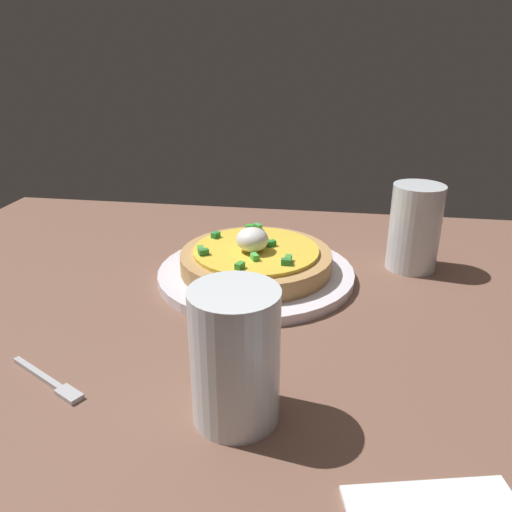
{
  "coord_description": "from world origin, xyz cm",
  "views": [
    {
      "loc": [
        -10.95,
        53.6,
        33.32
      ],
      "look_at": [
        -0.97,
        -9.88,
        6.03
      ],
      "focal_mm": 35.44,
      "sensor_mm": 36.0,
      "label": 1
    }
  ],
  "objects_px": {
    "plate": "(256,274)",
    "pizza": "(256,258)",
    "cup_near": "(235,360)",
    "cup_far": "(414,230)",
    "fork": "(51,382)"
  },
  "relations": [
    {
      "from": "pizza",
      "to": "cup_far",
      "type": "relative_size",
      "value": 1.69
    },
    {
      "from": "cup_near",
      "to": "pizza",
      "type": "bearing_deg",
      "value": -84.57
    },
    {
      "from": "cup_far",
      "to": "cup_near",
      "type": "bearing_deg",
      "value": 61.58
    },
    {
      "from": "plate",
      "to": "cup_near",
      "type": "xyz_separation_m",
      "value": [
        -0.03,
        0.28,
        0.05
      ]
    },
    {
      "from": "plate",
      "to": "cup_far",
      "type": "height_order",
      "value": "cup_far"
    },
    {
      "from": "cup_near",
      "to": "cup_far",
      "type": "xyz_separation_m",
      "value": [
        -0.19,
        -0.35,
        0.0
      ]
    },
    {
      "from": "plate",
      "to": "pizza",
      "type": "distance_m",
      "value": 0.02
    },
    {
      "from": "pizza",
      "to": "cup_near",
      "type": "bearing_deg",
      "value": 95.43
    },
    {
      "from": "plate",
      "to": "cup_far",
      "type": "distance_m",
      "value": 0.24
    },
    {
      "from": "fork",
      "to": "pizza",
      "type": "bearing_deg",
      "value": 87.81
    },
    {
      "from": "cup_near",
      "to": "plate",
      "type": "bearing_deg",
      "value": -84.63
    },
    {
      "from": "plate",
      "to": "fork",
      "type": "bearing_deg",
      "value": 59.4
    },
    {
      "from": "plate",
      "to": "cup_near",
      "type": "distance_m",
      "value": 0.29
    },
    {
      "from": "pizza",
      "to": "plate",
      "type": "bearing_deg",
      "value": -121.82
    },
    {
      "from": "pizza",
      "to": "fork",
      "type": "xyz_separation_m",
      "value": [
        0.16,
        0.27,
        -0.03
      ]
    }
  ]
}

